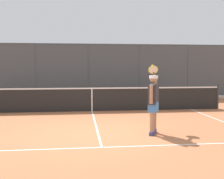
% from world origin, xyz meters
% --- Properties ---
extents(ground_plane, '(60.00, 60.00, 0.00)m').
position_xyz_m(ground_plane, '(0.00, 0.00, 0.00)').
color(ground_plane, '#B76B42').
extents(court_line_markings, '(8.48, 9.29, 0.01)m').
position_xyz_m(court_line_markings, '(0.00, 1.61, 0.00)').
color(court_line_markings, white).
rests_on(court_line_markings, ground).
extents(fence_backdrop, '(20.10, 1.37, 3.06)m').
position_xyz_m(fence_backdrop, '(0.00, -8.55, 1.36)').
color(fence_backdrop, '#474C51').
rests_on(fence_backdrop, ground).
extents(tennis_net, '(10.89, 0.09, 1.07)m').
position_xyz_m(tennis_net, '(0.00, -3.83, 0.49)').
color(tennis_net, '#2D2D2D').
rests_on(tennis_net, ground).
extents(tennis_player, '(0.56, 1.32, 1.88)m').
position_xyz_m(tennis_player, '(-1.48, 0.14, 0.92)').
color(tennis_player, navy).
rests_on(tennis_player, ground).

